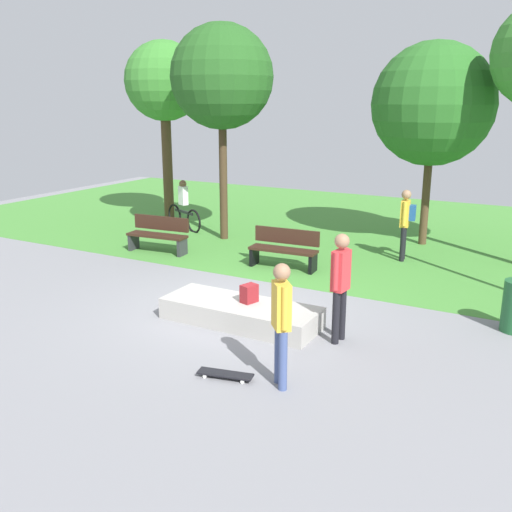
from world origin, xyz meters
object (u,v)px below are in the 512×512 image
object	(u,v)px
skater_performing_trick	(281,316)
park_bench_far_right	(159,234)
skateboard_by_ledge	(225,374)
tree_slender_maple	(222,77)
pedestrian_with_backpack	(406,218)
concrete_ledge	(241,313)
cyclist_on_bicycle	(184,209)
backpack_on_ledge	(249,293)
tree_young_birch	(433,105)
skater_watching	(341,279)
park_bench_center_lawn	(284,248)
tree_tall_oak	(164,83)

from	to	relation	value
skater_performing_trick	park_bench_far_right	world-z (taller)	skater_performing_trick
skateboard_by_ledge	tree_slender_maple	size ratio (longest dim) A/B	0.14
skater_performing_trick	pedestrian_with_backpack	xyz separation A→B (m)	(-0.19, 7.13, 0.01)
concrete_ledge	cyclist_on_bicycle	xyz separation A→B (m)	(-5.31, 5.69, 0.44)
backpack_on_ledge	tree_young_birch	distance (m)	7.97
skater_watching	tree_slender_maple	size ratio (longest dim) A/B	0.31
park_bench_center_lawn	tree_slender_maple	world-z (taller)	tree_slender_maple
skater_performing_trick	pedestrian_with_backpack	world-z (taller)	skater_performing_trick
concrete_ledge	tree_tall_oak	xyz separation A→B (m)	(-6.51, 6.55, 4.10)
concrete_ledge	backpack_on_ledge	xyz separation A→B (m)	(0.11, 0.11, 0.35)
skateboard_by_ledge	backpack_on_ledge	bearing A→B (deg)	110.33
skateboard_by_ledge	park_bench_center_lawn	distance (m)	5.60
skater_performing_trick	tree_young_birch	xyz separation A→B (m)	(-0.17, 9.01, 2.65)
backpack_on_ledge	skateboard_by_ledge	world-z (taller)	backpack_on_ledge
park_bench_center_lawn	tree_young_birch	size ratio (longest dim) A/B	0.31
skater_watching	pedestrian_with_backpack	world-z (taller)	skater_watching
pedestrian_with_backpack	cyclist_on_bicycle	bearing A→B (deg)	177.80
pedestrian_with_backpack	cyclist_on_bicycle	size ratio (longest dim) A/B	1.02
skater_performing_trick	tree_young_birch	bearing A→B (deg)	91.06
tree_slender_maple	tree_tall_oak	bearing A→B (deg)	155.77
tree_slender_maple	cyclist_on_bicycle	xyz separation A→B (m)	(-1.70, 0.45, -3.73)
tree_young_birch	cyclist_on_bicycle	xyz separation A→B (m)	(-6.77, -1.62, -3.04)
tree_tall_oak	pedestrian_with_backpack	bearing A→B (deg)	-8.05
park_bench_far_right	tree_young_birch	bearing A→B (deg)	35.61
tree_young_birch	concrete_ledge	bearing A→B (deg)	-101.30
park_bench_center_lawn	tree_slender_maple	distance (m)	5.09
park_bench_center_lawn	tree_young_birch	distance (m)	5.52
park_bench_center_lawn	cyclist_on_bicycle	xyz separation A→B (m)	(-4.47, 2.25, 0.15)
park_bench_far_right	tree_young_birch	size ratio (longest dim) A/B	0.31
park_bench_center_lawn	tree_tall_oak	xyz separation A→B (m)	(-5.68, 3.11, 3.81)
park_bench_far_right	cyclist_on_bicycle	distance (m)	2.70
pedestrian_with_backpack	concrete_ledge	bearing A→B (deg)	-104.79
tree_tall_oak	skater_watching	bearing A→B (deg)	-37.87
skater_performing_trick	cyclist_on_bicycle	xyz separation A→B (m)	(-6.93, 7.38, -0.40)
park_bench_far_right	tree_slender_maple	xyz separation A→B (m)	(0.69, 2.06, 3.88)
tree_slender_maple	concrete_ledge	bearing A→B (deg)	-55.49
concrete_ledge	pedestrian_with_backpack	distance (m)	5.68
park_bench_far_right	tree_slender_maple	bearing A→B (deg)	71.37
backpack_on_ledge	park_bench_center_lawn	xyz separation A→B (m)	(-0.95, 3.33, -0.06)
cyclist_on_bicycle	skater_watching	bearing A→B (deg)	-38.24
backpack_on_ledge	tree_slender_maple	distance (m)	7.40
skater_performing_trick	park_bench_center_lawn	bearing A→B (deg)	115.60
tree_tall_oak	concrete_ledge	bearing A→B (deg)	-45.16
skater_watching	tree_slender_maple	xyz separation A→B (m)	(-5.38, 5.14, 3.30)
skater_performing_trick	tree_slender_maple	distance (m)	9.31
park_bench_center_lawn	tree_young_birch	world-z (taller)	tree_young_birch
park_bench_center_lawn	cyclist_on_bicycle	distance (m)	5.01
concrete_ledge	skateboard_by_ledge	xyz separation A→B (m)	(0.85, -1.88, -0.12)
backpack_on_ledge	skater_performing_trick	size ratio (longest dim) A/B	0.18
park_bench_far_right	backpack_on_ledge	bearing A→B (deg)	-34.91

